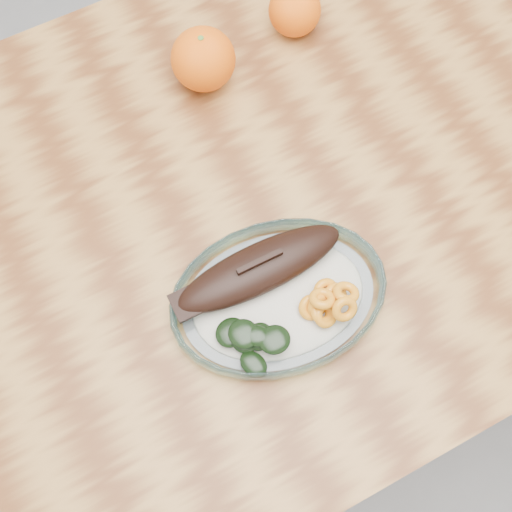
% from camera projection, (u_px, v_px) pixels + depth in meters
% --- Properties ---
extents(ground, '(3.00, 3.00, 0.00)m').
position_uv_depth(ground, '(253.00, 333.00, 1.56)').
color(ground, slate).
rests_on(ground, ground).
extents(dining_table, '(1.20, 0.80, 0.75)m').
position_uv_depth(dining_table, '(251.00, 224.00, 0.95)').
color(dining_table, brown).
rests_on(dining_table, ground).
extents(plated_meal, '(0.57, 0.57, 0.08)m').
position_uv_depth(plated_meal, '(278.00, 296.00, 0.79)').
color(plated_meal, white).
rests_on(plated_meal, dining_table).
extents(orange_left, '(0.09, 0.09, 0.09)m').
position_uv_depth(orange_left, '(203.00, 59.00, 0.89)').
color(orange_left, '#FF4905').
rests_on(orange_left, dining_table).
extents(orange_right, '(0.08, 0.08, 0.08)m').
position_uv_depth(orange_right, '(295.00, 10.00, 0.93)').
color(orange_right, '#FF4905').
rests_on(orange_right, dining_table).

